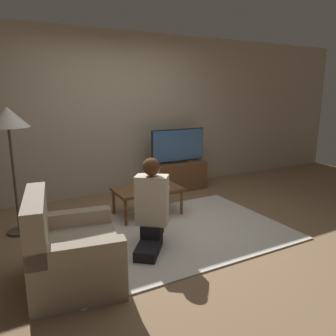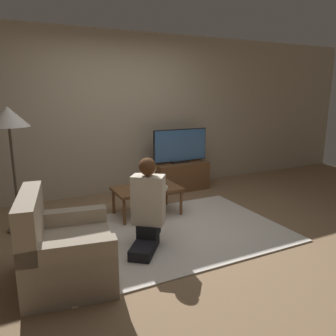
# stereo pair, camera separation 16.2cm
# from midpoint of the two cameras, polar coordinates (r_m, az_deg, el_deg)

# --- Properties ---
(ground_plane) EXTENTS (10.00, 10.00, 0.00)m
(ground_plane) POSITION_cam_midpoint_polar(r_m,az_deg,el_deg) (4.02, 1.71, -11.26)
(ground_plane) COLOR #896B4C
(wall_back) EXTENTS (10.00, 0.06, 2.60)m
(wall_back) POSITION_cam_midpoint_polar(r_m,az_deg,el_deg) (5.45, -7.89, 9.24)
(wall_back) COLOR tan
(wall_back) RESTS_ON ground_plane
(rug) EXTENTS (2.67, 1.84, 0.02)m
(rug) POSITION_cam_midpoint_polar(r_m,az_deg,el_deg) (4.02, 1.71, -11.15)
(rug) COLOR silver
(rug) RESTS_ON ground_plane
(tv_stand) EXTENTS (0.94, 0.42, 0.48)m
(tv_stand) POSITION_cam_midpoint_polar(r_m,az_deg,el_deg) (5.67, 2.96, -1.41)
(tv_stand) COLOR brown
(tv_stand) RESTS_ON ground_plane
(tv) EXTENTS (0.99, 0.08, 0.58)m
(tv) POSITION_cam_midpoint_polar(r_m,az_deg,el_deg) (5.56, 3.00, 3.89)
(tv) COLOR black
(tv) RESTS_ON tv_stand
(coffee_table) EXTENTS (0.89, 0.54, 0.39)m
(coffee_table) POSITION_cam_midpoint_polar(r_m,az_deg,el_deg) (4.46, -2.65, -3.95)
(coffee_table) COLOR brown
(coffee_table) RESTS_ON ground_plane
(floor_lamp) EXTENTS (0.46, 0.46, 1.50)m
(floor_lamp) POSITION_cam_midpoint_polar(r_m,az_deg,el_deg) (4.14, -25.00, 7.07)
(floor_lamp) COLOR #4C4233
(floor_lamp) RESTS_ON ground_plane
(armchair) EXTENTS (0.88, 0.99, 0.83)m
(armchair) POSITION_cam_midpoint_polar(r_m,az_deg,el_deg) (3.11, -16.15, -13.89)
(armchair) COLOR gray
(armchair) RESTS_ON ground_plane
(person_kneeling) EXTENTS (0.70, 0.80, 0.98)m
(person_kneeling) POSITION_cam_midpoint_polar(r_m,az_deg,el_deg) (3.52, -2.20, -6.39)
(person_kneeling) COLOR black
(person_kneeling) RESTS_ON rug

